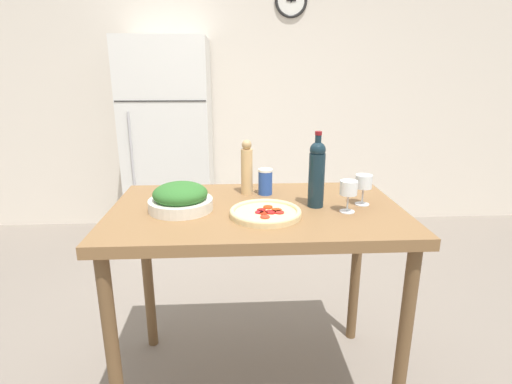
{
  "coord_description": "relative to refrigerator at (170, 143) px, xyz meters",
  "views": [
    {
      "loc": [
        -0.1,
        -1.69,
        1.54
      ],
      "look_at": [
        0.0,
        0.04,
        1.01
      ],
      "focal_mm": 28.0,
      "sensor_mm": 36.0,
      "label": 1
    }
  ],
  "objects": [
    {
      "name": "wine_glass_far",
      "position": [
        1.17,
        -1.96,
        0.14
      ],
      "size": [
        0.08,
        0.08,
        0.14
      ],
      "color": "silver",
      "rests_on": "prep_counter"
    },
    {
      "name": "wine_bottle",
      "position": [
        0.95,
        -1.98,
        0.2
      ],
      "size": [
        0.07,
        0.07,
        0.34
      ],
      "color": "#142833",
      "rests_on": "prep_counter"
    },
    {
      "name": "salad_bowl",
      "position": [
        0.35,
        -1.99,
        0.1
      ],
      "size": [
        0.28,
        0.28,
        0.12
      ],
      "color": "silver",
      "rests_on": "prep_counter"
    },
    {
      "name": "refrigerator",
      "position": [
        0.0,
        0.0,
        0.0
      ],
      "size": [
        0.75,
        0.7,
        1.82
      ],
      "color": "silver",
      "rests_on": "ground_plane"
    },
    {
      "name": "salt_canister",
      "position": [
        0.74,
        -1.78,
        0.11
      ],
      "size": [
        0.07,
        0.07,
        0.13
      ],
      "color": "#284CA3",
      "rests_on": "prep_counter"
    },
    {
      "name": "prep_counter",
      "position": [
        0.69,
        -1.98,
        -0.07
      ],
      "size": [
        1.3,
        0.79,
        0.95
      ],
      "color": "brown",
      "rests_on": "ground_plane"
    },
    {
      "name": "pepper_mill",
      "position": [
        0.65,
        -1.77,
        0.17
      ],
      "size": [
        0.06,
        0.06,
        0.27
      ],
      "color": "tan",
      "rests_on": "prep_counter"
    },
    {
      "name": "ground_plane",
      "position": [
        0.69,
        -1.98,
        -0.91
      ],
      "size": [
        14.0,
        14.0,
        0.0
      ],
      "primitive_type": "plane",
      "color": "slate"
    },
    {
      "name": "wall_back",
      "position": [
        0.69,
        0.39,
        0.39
      ],
      "size": [
        6.4,
        0.08,
        2.6
      ],
      "color": "silver",
      "rests_on": "ground_plane"
    },
    {
      "name": "wine_glass_near",
      "position": [
        1.08,
        -2.06,
        0.14
      ],
      "size": [
        0.08,
        0.08,
        0.14
      ],
      "color": "silver",
      "rests_on": "prep_counter"
    },
    {
      "name": "homemade_pizza",
      "position": [
        0.72,
        -2.09,
        0.06
      ],
      "size": [
        0.3,
        0.3,
        0.03
      ],
      "color": "#DBC189",
      "rests_on": "prep_counter"
    }
  ]
}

